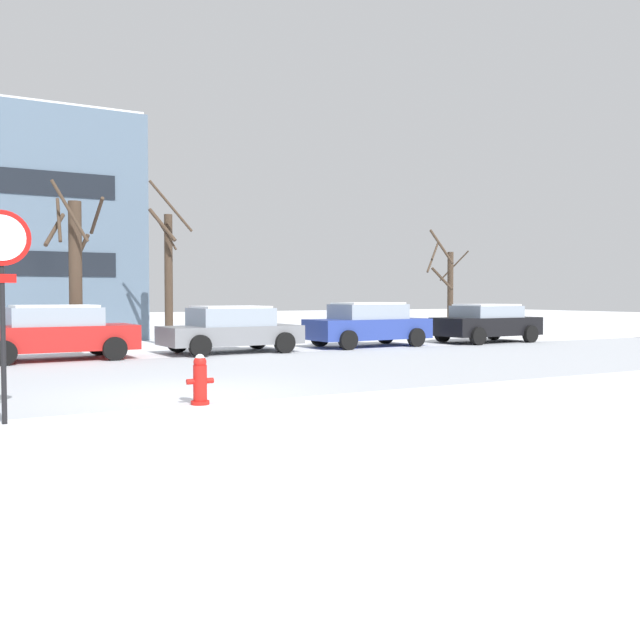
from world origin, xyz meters
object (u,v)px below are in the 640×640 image
parked_car_red (55,332)px  parked_car_black (486,323)px  parked_car_blue (368,324)px  fire_hydrant (200,379)px  stop_sign (2,274)px  parked_car_gray (231,329)px

parked_car_red → parked_car_black: (15.16, -0.08, -0.02)m
parked_car_black → parked_car_blue: bearing=177.0°
fire_hydrant → parked_car_blue: 12.97m
stop_sign → parked_car_gray: bearing=54.0°
parked_car_red → parked_car_gray: bearing=0.1°
parked_car_red → fire_hydrant: bearing=-83.3°
parked_car_red → stop_sign: bearing=-100.9°
parked_car_gray → parked_car_black: size_ratio=1.03×
stop_sign → parked_car_red: size_ratio=0.68×
stop_sign → parked_car_gray: (6.86, 9.42, -1.31)m
fire_hydrant → parked_car_black: 16.74m
stop_sign → parked_car_black: 19.41m
fire_hydrant → parked_car_black: size_ratio=0.20×
fire_hydrant → parked_car_red: parked_car_red is taller
fire_hydrant → parked_car_gray: bearing=66.5°
stop_sign → parked_car_black: (16.96, 9.34, -1.31)m
parked_car_gray → parked_car_red: bearing=-179.9°
parked_car_blue → parked_car_gray: bearing=-178.0°
stop_sign → parked_car_red: stop_sign is taller
parked_car_gray → stop_sign: bearing=-126.0°
stop_sign → parked_car_black: size_ratio=0.71×
stop_sign → fire_hydrant: size_ratio=3.59×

